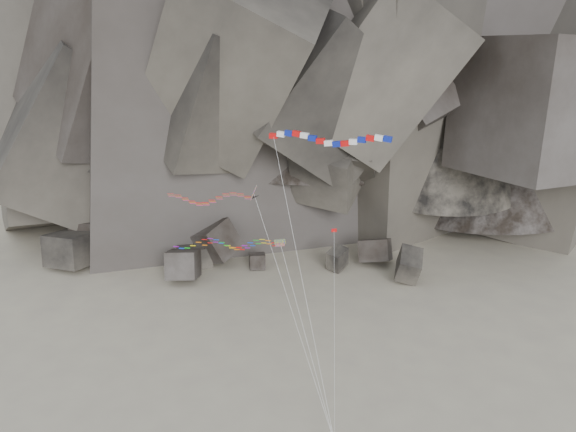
{
  "coord_description": "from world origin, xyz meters",
  "views": [
    {
      "loc": [
        4.55,
        -54.46,
        37.55
      ],
      "look_at": [
        1.61,
        6.0,
        18.6
      ],
      "focal_mm": 35.0,
      "sensor_mm": 36.0,
      "label": 1
    }
  ],
  "objects_px": {
    "delta_kite": "(207,197)",
    "pennant_kite": "(334,270)",
    "banner_kite": "(328,140)",
    "parafoil_kite": "(223,244)"
  },
  "relations": [
    {
      "from": "delta_kite",
      "to": "parafoil_kite",
      "type": "relative_size",
      "value": 1.28
    },
    {
      "from": "parafoil_kite",
      "to": "pennant_kite",
      "type": "height_order",
      "value": "pennant_kite"
    },
    {
      "from": "delta_kite",
      "to": "banner_kite",
      "type": "relative_size",
      "value": 0.8
    },
    {
      "from": "delta_kite",
      "to": "pennant_kite",
      "type": "height_order",
      "value": "delta_kite"
    },
    {
      "from": "banner_kite",
      "to": "parafoil_kite",
      "type": "relative_size",
      "value": 1.6
    },
    {
      "from": "delta_kite",
      "to": "parafoil_kite",
      "type": "height_order",
      "value": "delta_kite"
    },
    {
      "from": "banner_kite",
      "to": "pennant_kite",
      "type": "height_order",
      "value": "banner_kite"
    },
    {
      "from": "delta_kite",
      "to": "pennant_kite",
      "type": "bearing_deg",
      "value": -6.0
    },
    {
      "from": "banner_kite",
      "to": "delta_kite",
      "type": "bearing_deg",
      "value": -169.2
    },
    {
      "from": "parafoil_kite",
      "to": "pennant_kite",
      "type": "distance_m",
      "value": 11.65
    }
  ]
}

